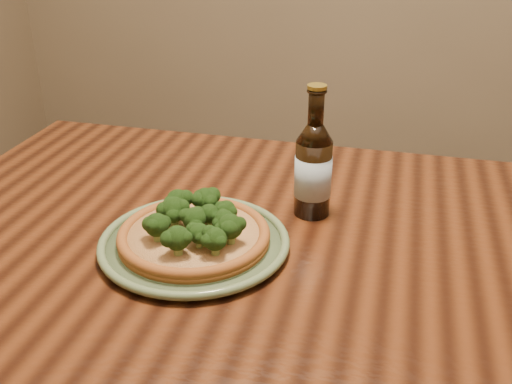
% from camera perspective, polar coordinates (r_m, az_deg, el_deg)
% --- Properties ---
extents(table, '(1.60, 0.90, 0.75)m').
position_cam_1_polar(table, '(0.98, 10.60, -11.14)').
color(table, '#47210F').
rests_on(table, ground).
extents(plate, '(0.30, 0.30, 0.02)m').
position_cam_1_polar(plate, '(0.95, -5.89, -4.82)').
color(plate, '#5D724E').
rests_on(plate, table).
extents(pizza, '(0.24, 0.24, 0.07)m').
position_cam_1_polar(pizza, '(0.93, -5.88, -3.78)').
color(pizza, brown).
rests_on(pizza, plate).
extents(beer_bottle, '(0.06, 0.06, 0.23)m').
position_cam_1_polar(beer_bottle, '(1.01, 5.48, 2.25)').
color(beer_bottle, black).
rests_on(beer_bottle, table).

